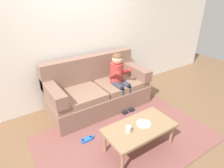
{
  "coord_description": "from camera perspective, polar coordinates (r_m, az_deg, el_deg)",
  "views": [
    {
      "loc": [
        -1.51,
        -2.1,
        2.18
      ],
      "look_at": [
        0.18,
        0.45,
        0.65
      ],
      "focal_mm": 30.58,
      "sensor_mm": 36.0,
      "label": 1
    }
  ],
  "objects": [
    {
      "name": "ground",
      "position": [
        3.38,
        1.68,
        -13.6
      ],
      "size": [
        10.0,
        10.0,
        0.0
      ],
      "primitive_type": "plane",
      "color": "brown"
    },
    {
      "name": "wall_back",
      "position": [
        3.89,
        -10.39,
        14.59
      ],
      "size": [
        8.0,
        0.1,
        2.8
      ],
      "primitive_type": "cube",
      "color": "silver",
      "rests_on": "ground"
    },
    {
      "name": "area_rug",
      "position": [
        3.22,
        4.34,
        -15.88
      ],
      "size": [
        2.72,
        1.78,
        0.01
      ],
      "primitive_type": "cube",
      "color": "brown",
      "rests_on": "ground"
    },
    {
      "name": "couch",
      "position": [
        3.82,
        -4.35,
        -1.98
      ],
      "size": [
        1.97,
        0.9,
        1.0
      ],
      "color": "#846051",
      "rests_on": "ground"
    },
    {
      "name": "coffee_table",
      "position": [
        2.85,
        8.23,
        -13.17
      ],
      "size": [
        1.04,
        0.55,
        0.41
      ],
      "color": "#937551",
      "rests_on": "ground"
    },
    {
      "name": "person_child",
      "position": [
        3.7,
        2.09,
        2.5
      ],
      "size": [
        0.34,
        0.58,
        1.1
      ],
      "color": "#AD3833",
      "rests_on": "ground"
    },
    {
      "name": "plate",
      "position": [
        2.87,
        9.46,
        -11.6
      ],
      "size": [
        0.21,
        0.21,
        0.01
      ],
      "primitive_type": "cylinder",
      "color": "white",
      "rests_on": "coffee_table"
    },
    {
      "name": "donut",
      "position": [
        2.86,
        9.5,
        -11.21
      ],
      "size": [
        0.15,
        0.15,
        0.04
      ],
      "primitive_type": "torus",
      "rotation": [
        0.0,
        0.0,
        2.87
      ],
      "color": "beige",
      "rests_on": "plate"
    },
    {
      "name": "mug",
      "position": [
        2.69,
        4.92,
        -13.31
      ],
      "size": [
        0.08,
        0.08,
        0.09
      ],
      "primitive_type": "cylinder",
      "color": "silver",
      "rests_on": "coffee_table"
    },
    {
      "name": "toy_controller",
      "position": [
        3.19,
        -7.46,
        -16.13
      ],
      "size": [
        0.23,
        0.09,
        0.05
      ],
      "rotation": [
        0.0,
        0.0,
        0.41
      ],
      "color": "blue",
      "rests_on": "ground"
    }
  ]
}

